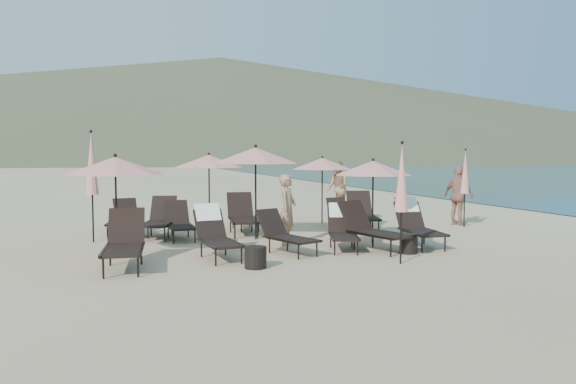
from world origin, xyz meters
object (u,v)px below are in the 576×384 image
object	(u,v)px
umbrella_open_3	(209,161)
umbrella_closed_2	(92,164)
lounger_2	(285,234)
umbrella_closed_1	(465,172)
lounger_13	(130,219)
umbrella_open_2	(373,168)
lounger_8	(242,215)
beachgoer_a	(288,209)
lounger_5	(417,223)
lounger_6	(122,218)
umbrella_open_0	(115,166)
lounger_4	(372,228)
umbrella_open_1	(256,156)
lounger_1	(216,233)
lounger_9	(243,214)
beachgoer_b	(337,188)
side_table_1	(409,244)
lounger_10	(342,215)
lounger_11	(362,213)
lounger_12	(180,222)
umbrella_open_4	(322,164)
lounger_0	(124,242)
umbrella_closed_0	(402,179)
side_table_0	(255,257)
beachgoer_c	(459,196)
lounger_3	(342,228)
lounger_7	(160,219)

from	to	relation	value
umbrella_open_3	umbrella_closed_2	size ratio (longest dim) A/B	0.80
lounger_2	umbrella_open_3	size ratio (longest dim) A/B	0.78
umbrella_open_3	umbrella_closed_1	size ratio (longest dim) A/B	0.95
lounger_13	umbrella_open_2	xyz separation A→B (m)	(5.40, -3.08, 1.35)
lounger_8	beachgoer_a	bearing A→B (deg)	-66.99
lounger_5	lounger_6	world-z (taller)	lounger_5
umbrella_open_0	lounger_2	bearing A→B (deg)	-9.08
lounger_4	umbrella_open_1	size ratio (longest dim) A/B	0.82
lounger_1	lounger_8	xyz separation A→B (m)	(1.34, 3.15, -0.01)
lounger_9	beachgoer_b	distance (m)	4.62
umbrella_open_1	side_table_1	xyz separation A→B (m)	(2.58, -2.92, -1.87)
lounger_10	lounger_11	distance (m)	0.57
lounger_12	umbrella_open_4	xyz separation A→B (m)	(4.54, 1.79, 1.39)
lounger_9	beachgoer_a	world-z (taller)	beachgoer_a
lounger_8	beachgoer_a	xyz separation A→B (m)	(0.58, -2.06, 0.33)
lounger_1	lounger_13	world-z (taller)	lounger_1
side_table_1	lounger_5	bearing A→B (deg)	50.27
lounger_0	lounger_1	xyz separation A→B (m)	(1.81, 0.50, 0.01)
lounger_8	side_table_1	distance (m)	4.81
lounger_2	umbrella_open_0	size ratio (longest dim) A/B	0.79
lounger_11	umbrella_closed_0	size ratio (longest dim) A/B	0.82
lounger_5	umbrella_open_4	xyz separation A→B (m)	(-0.54, 4.51, 1.30)
umbrella_closed_2	side_table_1	world-z (taller)	umbrella_closed_2
side_table_0	umbrella_open_0	bearing A→B (deg)	142.49
lounger_1	beachgoer_c	world-z (taller)	beachgoer_c
lounger_10	lounger_3	bearing A→B (deg)	-108.26
umbrella_open_1	umbrella_open_4	size ratio (longest dim) A/B	1.14
lounger_1	beachgoer_b	xyz separation A→B (m)	(5.49, 6.42, 0.43)
side_table_0	beachgoer_b	distance (m)	9.23
lounger_3	lounger_4	size ratio (longest dim) A/B	0.87
lounger_0	side_table_0	distance (m)	2.46
side_table_0	umbrella_open_3	bearing A→B (deg)	87.56
lounger_10	umbrella_closed_1	size ratio (longest dim) A/B	0.68
lounger_9	umbrella_closed_2	bearing A→B (deg)	-164.51
lounger_12	lounger_5	bearing A→B (deg)	-29.04
umbrella_open_4	beachgoer_c	bearing A→B (deg)	-24.15
lounger_8	lounger_12	distance (m)	1.76
lounger_4	lounger_6	xyz separation A→B (m)	(-5.17, 4.32, -0.07)
umbrella_closed_0	beachgoer_b	distance (m)	8.54
lounger_7	beachgoer_c	xyz separation A→B (m)	(8.67, -0.39, 0.40)
lounger_7	side_table_1	xyz separation A→B (m)	(4.81, -4.10, -0.26)
lounger_8	beachgoer_a	size ratio (longest dim) A/B	1.15
lounger_9	lounger_11	xyz separation A→B (m)	(3.07, -1.30, 0.08)
lounger_3	umbrella_closed_2	bearing A→B (deg)	170.54
lounger_2	umbrella_closed_2	world-z (taller)	umbrella_closed_2
lounger_2	lounger_12	bearing A→B (deg)	104.57
lounger_13	side_table_0	world-z (taller)	lounger_13
umbrella_closed_0	lounger_4	bearing A→B (deg)	82.85
umbrella_open_1	umbrella_open_4	distance (m)	3.70
lounger_5	lounger_11	distance (m)	2.72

